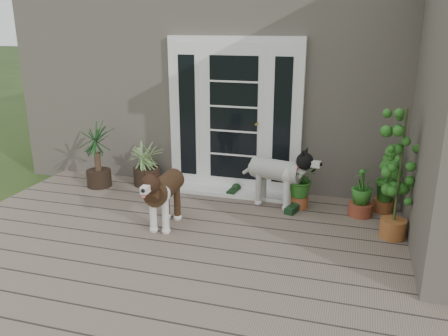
# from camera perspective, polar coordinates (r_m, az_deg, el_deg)

# --- Properties ---
(deck) EXTENTS (6.20, 4.60, 0.12)m
(deck) POSITION_cam_1_polar(r_m,az_deg,el_deg) (4.77, -3.48, -12.23)
(deck) COLOR #6B5B4C
(deck) RESTS_ON ground
(house_main) EXTENTS (7.40, 4.00, 3.10)m
(house_main) POSITION_cam_1_polar(r_m,az_deg,el_deg) (8.31, 6.42, 11.42)
(house_main) COLOR #665E54
(house_main) RESTS_ON ground
(door_unit) EXTENTS (1.90, 0.14, 2.15)m
(door_unit) POSITION_cam_1_polar(r_m,az_deg,el_deg) (6.42, 1.28, 6.51)
(door_unit) COLOR white
(door_unit) RESTS_ON deck
(door_step) EXTENTS (1.60, 0.40, 0.05)m
(door_step) POSITION_cam_1_polar(r_m,az_deg,el_deg) (6.52, 0.76, -2.91)
(door_step) COLOR white
(door_step) RESTS_ON deck
(brindle_dog) EXTENTS (0.39, 0.87, 0.71)m
(brindle_dog) POSITION_cam_1_polar(r_m,az_deg,el_deg) (5.42, -7.36, -3.70)
(brindle_dog) COLOR #3E2816
(brindle_dog) RESTS_ON deck
(white_dog) EXTENTS (0.93, 0.57, 0.73)m
(white_dog) POSITION_cam_1_polar(r_m,az_deg,el_deg) (5.99, 6.44, -1.47)
(white_dog) COLOR silver
(white_dog) RESTS_ON deck
(spider_plant) EXTENTS (0.82, 0.82, 0.70)m
(spider_plant) POSITION_cam_1_polar(r_m,az_deg,el_deg) (6.86, -9.66, 0.75)
(spider_plant) COLOR #81925A
(spider_plant) RESTS_ON deck
(yucca) EXTENTS (0.87, 0.87, 0.98)m
(yucca) POSITION_cam_1_polar(r_m,az_deg,el_deg) (6.90, -15.54, 1.65)
(yucca) COLOR black
(yucca) RESTS_ON deck
(herb_a) EXTENTS (0.62, 0.62, 0.58)m
(herb_a) POSITION_cam_1_polar(r_m,az_deg,el_deg) (6.01, 9.45, -2.26)
(herb_a) COLOR #26611B
(herb_a) RESTS_ON deck
(herb_b) EXTENTS (0.44, 0.44, 0.55)m
(herb_b) POSITION_cam_1_polar(r_m,az_deg,el_deg) (6.17, 19.38, -2.69)
(herb_b) COLOR #164E1B
(herb_b) RESTS_ON deck
(herb_c) EXTENTS (0.41, 0.41, 0.50)m
(herb_c) POSITION_cam_1_polar(r_m,az_deg,el_deg) (5.95, 16.75, -3.43)
(herb_c) COLOR #275418
(herb_c) RESTS_ON deck
(sapling) EXTENTS (0.58, 0.58, 1.52)m
(sapling) POSITION_cam_1_polar(r_m,az_deg,el_deg) (5.29, 21.02, -0.62)
(sapling) COLOR #1C5317
(sapling) RESTS_ON deck
(clog_left) EXTENTS (0.19, 0.36, 0.10)m
(clog_left) POSITION_cam_1_polar(r_m,az_deg,el_deg) (6.47, 1.23, -2.85)
(clog_left) COLOR black
(clog_left) RESTS_ON deck
(clog_right) EXTENTS (0.25, 0.37, 0.10)m
(clog_right) POSITION_cam_1_polar(r_m,az_deg,el_deg) (5.95, 8.60, -4.93)
(clog_right) COLOR black
(clog_right) RESTS_ON deck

